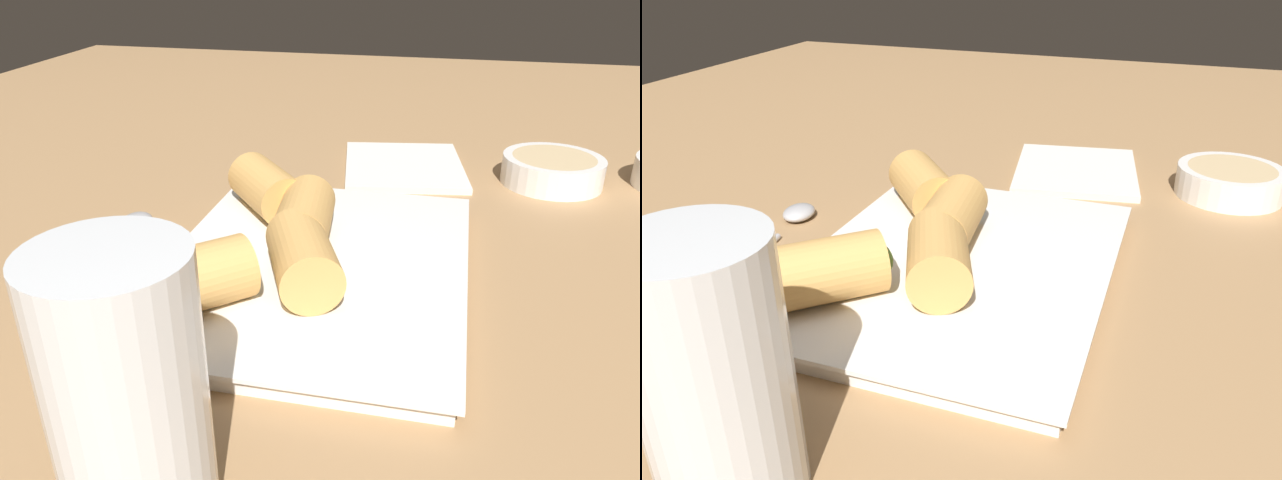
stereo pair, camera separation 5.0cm
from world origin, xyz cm
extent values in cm
cube|color=#A87F54|center=(0.00, 0.00, 1.00)|extent=(180.00, 140.00, 2.00)
cube|color=white|center=(0.08, 0.28, 2.60)|extent=(26.20, 20.04, 1.20)
cube|color=white|center=(0.08, 0.28, 3.35)|extent=(27.25, 20.84, 0.30)
cylinder|color=#DBA356|center=(-2.46, -1.46, 5.51)|extent=(7.66, 4.86, 4.02)
sphere|color=#6B9E47|center=(-5.45, -1.82, 5.51)|extent=(2.62, 2.62, 2.62)
cylinder|color=#DBA356|center=(7.70, -5.90, 5.51)|extent=(7.89, 8.01, 4.02)
sphere|color=#56843D|center=(5.62, -3.72, 5.51)|extent=(2.62, 2.62, 2.62)
cylinder|color=#DBA356|center=(-7.44, -5.79, 5.51)|extent=(8.12, 7.73, 4.02)
sphere|color=#6B9E47|center=(-9.74, -7.73, 5.51)|extent=(2.62, 2.62, 2.62)
cylinder|color=#DBA356|center=(3.76, 0.17, 5.51)|extent=(8.23, 6.54, 4.02)
sphere|color=#56843D|center=(1.00, -1.02, 5.51)|extent=(2.62, 2.62, 2.62)
cylinder|color=white|center=(-23.30, 18.29, 3.35)|extent=(9.59, 9.59, 2.71)
cylinder|color=#DBBC89|center=(-23.30, 18.29, 4.47)|extent=(7.86, 7.86, 0.49)
cylinder|color=#B2B2B7|center=(3.47, -15.14, 2.25)|extent=(9.00, 1.89, 0.50)
ellipsoid|color=#B2B2B7|center=(-5.01, -16.46, 2.58)|extent=(3.68, 3.04, 1.15)
cube|color=silver|center=(-24.39, 3.80, 2.30)|extent=(15.81, 14.07, 0.60)
cylinder|color=silver|center=(20.93, -2.66, 8.19)|extent=(6.19, 6.19, 12.37)
camera|label=1|loc=(37.67, 8.60, 24.11)|focal=35.00mm
camera|label=2|loc=(36.27, 13.41, 24.11)|focal=35.00mm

